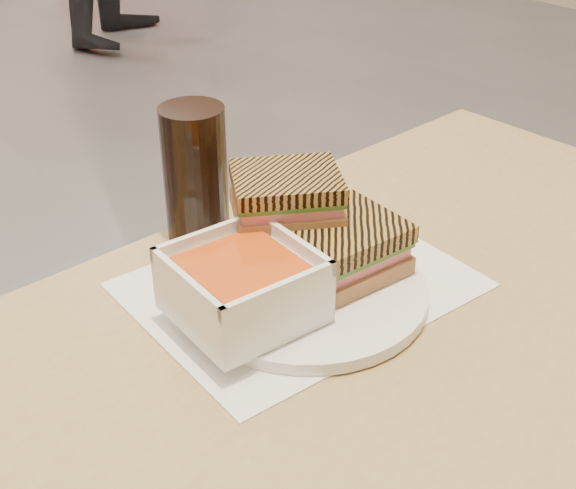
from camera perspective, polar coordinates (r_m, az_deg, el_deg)
main_table at (r=0.85m, az=6.12°, el=-14.30°), size 1.23×0.76×0.75m
tray_liner at (r=0.87m, az=0.89°, el=-2.97°), size 0.36×0.29×0.00m
plate at (r=0.84m, az=1.34°, el=-3.46°), size 0.26×0.26×0.01m
soup_bowl at (r=0.78m, az=-3.34°, el=-3.20°), size 0.14×0.14×0.07m
panini_lower at (r=0.85m, az=3.69°, el=-0.25°), size 0.14×0.12×0.06m
panini_upper at (r=0.85m, az=-0.10°, el=3.62°), size 0.15×0.14×0.05m
cola_glass at (r=0.94m, az=-6.82°, el=5.21°), size 0.08×0.08×0.17m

